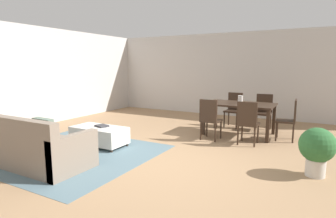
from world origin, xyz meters
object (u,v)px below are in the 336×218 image
couch (32,148)px  dining_table (239,107)px  book_on_ottoman (102,126)px  dining_chair_far_right (264,110)px  dining_chair_far_left (234,108)px  dining_chair_near_left (210,117)px  ottoman_table (99,135)px  vase_centerpiece (240,99)px  dining_chair_near_right (248,121)px  potted_plant (317,148)px  dining_chair_head_east (290,117)px

couch → dining_table: size_ratio=1.27×
book_on_ottoman → dining_chair_far_right: bearing=49.4°
dining_chair_far_left → book_on_ottoman: size_ratio=3.54×
book_on_ottoman → dining_chair_near_left: bearing=38.7°
ottoman_table → book_on_ottoman: size_ratio=4.42×
couch → vase_centerpiece: 4.55m
ottoman_table → dining_chair_near_left: size_ratio=1.25×
dining_chair_near_left → book_on_ottoman: 2.33m
couch → dining_chair_near_right: dining_chair_near_right is taller
ottoman_table → dining_chair_far_left: (1.91, 3.18, 0.29)m
couch → dining_chair_far_left: bearing=65.2°
dining_chair_far_left → dining_chair_far_right: (0.78, -0.02, 0.00)m
dining_chair_far_right → dining_chair_near_right: bearing=-90.8°
dining_table → potted_plant: 2.62m
dining_chair_near_left → dining_chair_far_left: (0.07, 1.67, 0.00)m
potted_plant → dining_chair_far_left: bearing=125.9°
dining_table → dining_chair_near_right: dining_chair_near_right is taller
couch → dining_chair_near_left: bearing=54.9°
potted_plant → dining_chair_head_east: bearing=106.0°
dining_chair_near_left → vase_centerpiece: size_ratio=5.09×
dining_chair_near_left → book_on_ottoman: dining_chair_near_left is taller
dining_table → book_on_ottoman: size_ratio=6.10×
dining_chair_far_left → potted_plant: 3.50m
dining_chair_near_right → ottoman_table: bearing=-150.3°
dining_chair_far_right → dining_chair_head_east: same height
ottoman_table → dining_chair_head_east: bearing=34.4°
dining_chair_head_east → dining_chair_far_left: bearing=150.1°
couch → dining_chair_far_right: 5.40m
dining_chair_near_right → vase_centerpiece: bearing=114.5°
dining_chair_far_left → dining_chair_head_east: size_ratio=1.00×
dining_chair_far_right → potted_plant: (1.27, -2.82, -0.08)m
dining_chair_near_right → dining_chair_head_east: (0.73, 0.81, 0.00)m
dining_chair_near_right → dining_chair_far_left: (-0.76, 1.66, 0.00)m
dining_chair_head_east → dining_chair_far_right: bearing=130.1°
book_on_ottoman → potted_plant: size_ratio=0.35×
dining_chair_near_left → dining_chair_near_right: 0.83m
vase_centerpiece → dining_chair_near_left: bearing=-116.9°
dining_chair_far_right → book_on_ottoman: dining_chair_far_right is taller
dining_chair_near_right → book_on_ottoman: (-2.64, -1.47, -0.11)m
dining_chair_near_right → book_on_ottoman: size_ratio=3.54×
ottoman_table → book_on_ottoman: 0.19m
book_on_ottoman → dining_chair_far_left: bearing=59.0°
ottoman_table → book_on_ottoman: bearing=59.5°
ottoman_table → dining_chair_far_right: 4.17m
ottoman_table → dining_chair_near_left: bearing=39.2°
dining_chair_far_left → potted_plant: (2.05, -2.83, -0.08)m
dining_chair_far_right → potted_plant: bearing=-65.7°
potted_plant → couch: bearing=-157.3°
dining_chair_near_left → potted_plant: size_ratio=1.24×
dining_chair_near_right → book_on_ottoman: dining_chair_near_right is taller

